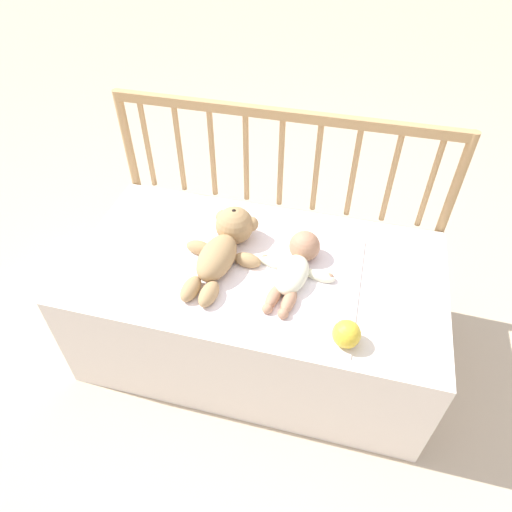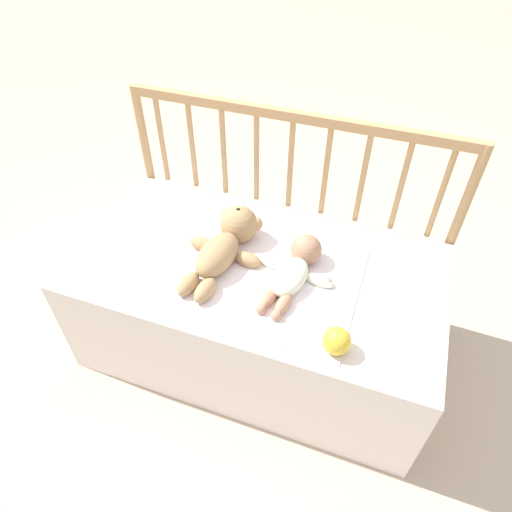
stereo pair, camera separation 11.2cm
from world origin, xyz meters
The scene contains 7 objects.
ground_plane centered at (0.00, 0.00, 0.00)m, with size 12.00×12.00×0.00m, color #C6B293.
crib_mattress centered at (0.00, 0.00, 0.24)m, with size 1.33×0.71×0.48m.
crib_rail centered at (0.00, 0.38, 0.63)m, with size 1.33×0.04×0.89m.
blanket centered at (-0.02, -0.05, 0.48)m, with size 0.76×0.53×0.01m.
teddy_bear centered at (-0.13, 0.02, 0.53)m, with size 0.29×0.44×0.14m.
baby centered at (0.14, -0.01, 0.52)m, with size 0.28×0.36×0.11m.
toy_ball centered at (0.34, -0.26, 0.52)m, with size 0.09×0.09×0.09m.
Camera 1 is at (0.28, -1.12, 1.63)m, focal length 32.00 mm.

